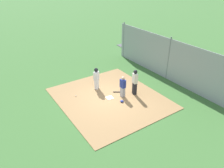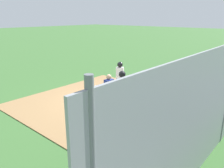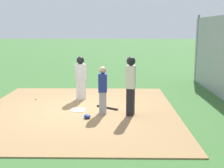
% 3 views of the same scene
% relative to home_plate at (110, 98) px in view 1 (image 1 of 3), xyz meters
% --- Properties ---
extents(ground_plane, '(140.00, 140.00, 0.00)m').
position_rel_home_plate_xyz_m(ground_plane, '(0.00, 0.00, -0.04)').
color(ground_plane, '#3D6B33').
extents(dirt_infield, '(7.20, 6.40, 0.03)m').
position_rel_home_plate_xyz_m(dirt_infield, '(0.00, 0.00, -0.03)').
color(dirt_infield, '#9E774C').
rests_on(dirt_infield, ground_plane).
extents(home_plate, '(0.49, 0.49, 0.02)m').
position_rel_home_plate_xyz_m(home_plate, '(0.00, 0.00, 0.00)').
color(home_plate, white).
rests_on(home_plate, dirt_infield).
extents(catcher, '(0.38, 0.26, 1.50)m').
position_rel_home_plate_xyz_m(catcher, '(-0.33, -0.84, 0.76)').
color(catcher, '#9E9EA3').
rests_on(catcher, dirt_infield).
extents(umpire, '(0.43, 0.34, 1.82)m').
position_rel_home_plate_xyz_m(umpire, '(-0.52, -1.70, 0.96)').
color(umpire, black).
rests_on(umpire, dirt_infield).
extents(runner, '(0.41, 0.46, 1.63)m').
position_rel_home_plate_xyz_m(runner, '(1.56, 0.09, 0.92)').
color(runner, silver).
rests_on(runner, dirt_infield).
extents(baseball_bat, '(0.53, 0.75, 0.06)m').
position_rel_home_plate_xyz_m(baseball_bat, '(0.24, -0.96, 0.02)').
color(baseball_bat, black).
rests_on(baseball_bat, dirt_infield).
extents(catcher_mask, '(0.24, 0.20, 0.12)m').
position_rel_home_plate_xyz_m(catcher_mask, '(-0.87, -0.39, 0.05)').
color(catcher_mask, navy).
rests_on(catcher_mask, dirt_infield).
extents(baseball, '(0.07, 0.07, 0.07)m').
position_rel_home_plate_xyz_m(baseball, '(1.46, 1.80, 0.03)').
color(baseball, white).
rests_on(baseball, dirt_infield).
extents(backstop_fence, '(12.00, 0.10, 3.35)m').
position_rel_home_plate_xyz_m(backstop_fence, '(0.00, -5.36, 1.56)').
color(backstop_fence, '#93999E').
rests_on(backstop_fence, ground_plane).
extents(parking_lot, '(18.00, 5.20, 0.04)m').
position_rel_home_plate_xyz_m(parking_lot, '(0.00, -9.41, -0.02)').
color(parking_lot, '#515156').
rests_on(parking_lot, ground_plane).
extents(parked_car_blue, '(4.32, 2.13, 1.28)m').
position_rel_home_plate_xyz_m(parked_car_blue, '(-0.57, -9.10, 0.57)').
color(parked_car_blue, '#28428C').
rests_on(parked_car_blue, parking_lot).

